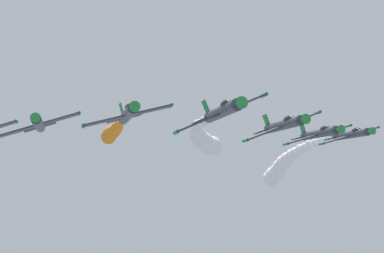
# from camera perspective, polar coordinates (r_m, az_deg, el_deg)

# --- Properties ---
(airplane_lead) EXTENTS (8.90, 10.35, 4.17)m
(airplane_lead) POSITION_cam_1_polar(r_m,az_deg,el_deg) (47.65, 3.32, 1.69)
(airplane_lead) COLOR #333842
(smoke_trail_lead) EXTENTS (8.53, 22.85, 3.26)m
(smoke_trail_lead) POSITION_cam_1_polar(r_m,az_deg,el_deg) (70.69, 1.40, -1.53)
(smoke_trail_lead) COLOR white
(airplane_left_inner) EXTENTS (9.05, 10.35, 3.77)m
(airplane_left_inner) POSITION_cam_1_polar(r_m,az_deg,el_deg) (58.19, 9.97, 0.21)
(airplane_left_inner) COLOR #333842
(airplane_right_inner) EXTENTS (9.34, 10.35, 3.22)m
(airplane_right_inner) POSITION_cam_1_polar(r_m,az_deg,el_deg) (53.41, -6.97, 1.39)
(airplane_right_inner) COLOR #333842
(smoke_trail_right_inner) EXTENTS (2.33, 11.98, 2.28)m
(smoke_trail_right_inner) POSITION_cam_1_polar(r_m,az_deg,el_deg) (67.75, -8.69, -0.66)
(smoke_trail_right_inner) COLOR orange
(airplane_left_outer) EXTENTS (9.28, 10.35, 3.31)m
(airplane_left_outer) POSITION_cam_1_polar(r_m,az_deg,el_deg) (68.65, 13.72, -0.72)
(airplane_left_outer) COLOR #333842
(airplane_right_outer) EXTENTS (9.19, 10.35, 3.46)m
(airplane_right_outer) POSITION_cam_1_polar(r_m,az_deg,el_deg) (60.21, -16.41, 0.33)
(airplane_right_outer) COLOR #333842
(airplane_trailing) EXTENTS (9.29, 10.35, 3.30)m
(airplane_trailing) POSITION_cam_1_polar(r_m,az_deg,el_deg) (78.85, 16.94, -0.82)
(airplane_trailing) COLOR #333842
(smoke_trail_trailing) EXTENTS (3.92, 29.53, 8.09)m
(smoke_trail_trailing) POSITION_cam_1_polar(r_m,az_deg,el_deg) (104.14, 9.67, -4.39)
(smoke_trail_trailing) COLOR white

